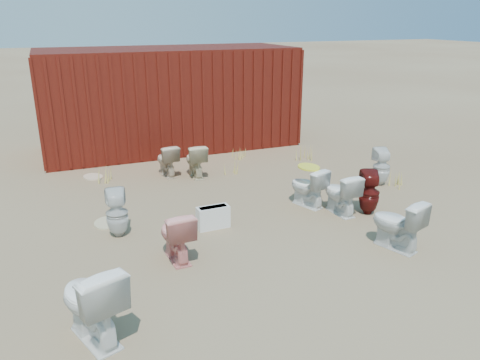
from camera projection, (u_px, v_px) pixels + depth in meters
name	position (u px, v px, depth m)	size (l,w,h in m)	color
ground	(254.00, 225.00, 7.36)	(100.00, 100.00, 0.00)	brown
shipping_container	(169.00, 98.00, 11.51)	(6.00, 2.40, 2.40)	#4C0D0C
toilet_front_a	(91.00, 302.00, 4.61)	(0.48, 0.85, 0.86)	white
toilet_front_pink	(176.00, 235.00, 6.20)	(0.40, 0.70, 0.71)	pink
toilet_front_c	(341.00, 193.00, 7.68)	(0.39, 0.68, 0.70)	white
toilet_front_maroon	(369.00, 193.00, 7.66)	(0.33, 0.34, 0.73)	#52100E
toilet_front_e	(397.00, 224.00, 6.50)	(0.42, 0.73, 0.74)	silver
toilet_back_a	(117.00, 213.00, 6.87)	(0.32, 0.33, 0.72)	silver
toilet_back_beige_left	(195.00, 160.00, 9.48)	(0.38, 0.67, 0.68)	beige
toilet_back_beige_right	(167.00, 160.00, 9.54)	(0.37, 0.64, 0.66)	beige
toilet_back_yellowlid	(308.00, 187.00, 7.99)	(0.38, 0.67, 0.69)	white
toilet_back_e	(381.00, 167.00, 9.00)	(0.33, 0.33, 0.72)	white
yellow_lid	(309.00, 167.00, 7.88)	(0.35, 0.44, 0.03)	yellow
loose_tank	(213.00, 217.00, 7.19)	(0.50, 0.20, 0.35)	silver
loose_lid_near	(107.00, 223.00, 7.39)	(0.38, 0.49, 0.02)	#BEB689
loose_lid_far	(93.00, 177.00, 9.52)	(0.36, 0.47, 0.02)	beige
weed_clump_a	(103.00, 175.00, 9.15)	(0.36, 0.36, 0.33)	gold
weed_clump_b	(230.00, 168.00, 9.70)	(0.32, 0.32, 0.27)	gold
weed_clump_c	(303.00, 152.00, 10.64)	(0.36, 0.36, 0.35)	gold
weed_clump_d	(168.00, 160.00, 10.19)	(0.30, 0.30, 0.28)	gold
weed_clump_e	(241.00, 152.00, 10.80)	(0.34, 0.34, 0.27)	gold
weed_clump_f	(399.00, 180.00, 8.96)	(0.28, 0.28, 0.27)	gold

